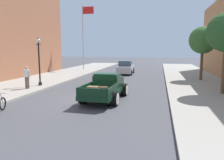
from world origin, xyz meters
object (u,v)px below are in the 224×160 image
object	(u,v)px
hotrod_truck_dark_green	(107,87)
pedestrian_sidewalk_left	(27,76)
street_tree_second	(203,40)
car_background_silver	(126,68)
street_lamp_near	(39,58)
flagpole	(84,30)

from	to	relation	value
hotrod_truck_dark_green	pedestrian_sidewalk_left	distance (m)	6.59
pedestrian_sidewalk_left	street_tree_second	xyz separation A→B (m)	(13.53, 7.81, 2.80)
car_background_silver	street_lamp_near	xyz separation A→B (m)	(-5.35, -10.83, 1.62)
car_background_silver	flagpole	xyz separation A→B (m)	(-6.61, 3.54, 5.00)
car_background_silver	street_tree_second	world-z (taller)	street_tree_second
street_tree_second	street_lamp_near	bearing A→B (deg)	-154.78
hotrod_truck_dark_green	car_background_silver	world-z (taller)	car_background_silver
hotrod_truck_dark_green	street_lamp_near	xyz separation A→B (m)	(-6.28, 2.85, 1.63)
flagpole	pedestrian_sidewalk_left	bearing A→B (deg)	-86.05
street_lamp_near	street_tree_second	size ratio (longest dim) A/B	0.76
flagpole	street_lamp_near	bearing A→B (deg)	-85.00
hotrod_truck_dark_green	flagpole	bearing A→B (deg)	113.63
hotrod_truck_dark_green	car_background_silver	size ratio (longest dim) A/B	1.15
hotrod_truck_dark_green	pedestrian_sidewalk_left	bearing A→B (deg)	168.23
car_background_silver	pedestrian_sidewalk_left	world-z (taller)	pedestrian_sidewalk_left
hotrod_truck_dark_green	car_background_silver	distance (m)	13.71
hotrod_truck_dark_green	street_tree_second	world-z (taller)	street_tree_second
street_lamp_near	flagpole	bearing A→B (deg)	95.00
hotrod_truck_dark_green	flagpole	size ratio (longest dim) A/B	0.54
street_lamp_near	pedestrian_sidewalk_left	bearing A→B (deg)	-96.10
flagpole	car_background_silver	bearing A→B (deg)	-28.20
street_lamp_near	street_tree_second	bearing A→B (deg)	25.22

